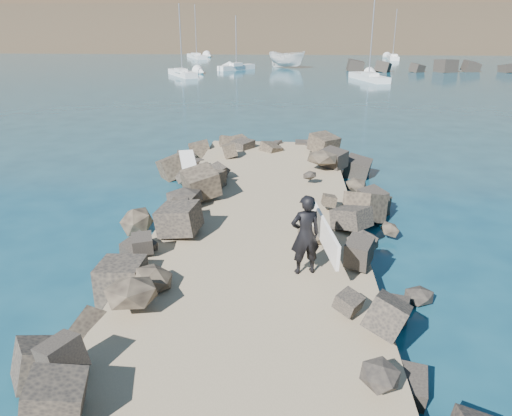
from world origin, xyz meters
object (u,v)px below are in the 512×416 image
object	(u,v)px
surfboard_resting	(189,167)
surfer_with_board	(308,235)
boat_imported	(287,59)
sailboat_c	(369,77)

from	to	relation	value
surfboard_resting	surfer_with_board	xyz separation A→B (m)	(4.39, -7.58, 0.57)
boat_imported	sailboat_c	distance (m)	18.50
boat_imported	surfboard_resting	bearing A→B (deg)	-147.69
surfer_with_board	boat_imported	bearing A→B (deg)	91.08
sailboat_c	surfboard_resting	bearing A→B (deg)	-107.44
surfboard_resting	boat_imported	xyz separation A→B (m)	(3.19, 56.14, 0.15)
surfboard_resting	sailboat_c	xyz separation A→B (m)	(12.65, 40.26, -0.69)
surfboard_resting	surfer_with_board	world-z (taller)	surfer_with_board
boat_imported	sailboat_c	world-z (taller)	sailboat_c
sailboat_c	boat_imported	bearing A→B (deg)	120.79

